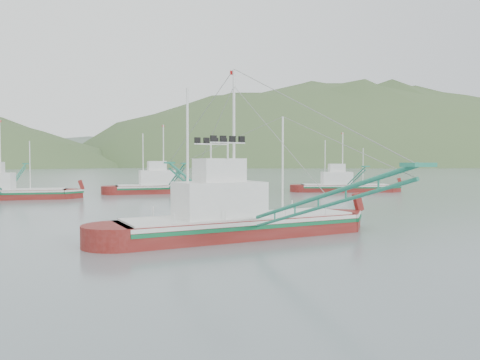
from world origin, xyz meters
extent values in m
plane|color=slate|center=(0.00, 0.00, 0.00)|extent=(1200.00, 1200.00, 0.00)
cube|color=maroon|center=(-1.75, -0.94, 0.20)|extent=(15.52, 7.17, 2.00)
cube|color=silver|center=(-1.75, -0.94, 1.05)|extent=(15.25, 7.18, 0.22)
cube|color=#0D6035|center=(-1.75, -0.94, 0.80)|extent=(15.25, 7.20, 0.22)
cube|color=silver|center=(-1.75, -0.94, 1.25)|extent=(14.75, 6.81, 0.12)
cube|color=silver|center=(-3.22, -1.27, 2.30)|extent=(5.58, 4.21, 2.20)
cube|color=silver|center=(-3.22, -1.27, 4.10)|extent=(3.02, 2.71, 1.40)
cylinder|color=white|center=(-2.24, -1.05, 5.71)|extent=(0.16, 0.16, 9.01)
cylinder|color=white|center=(-5.17, -1.70, 5.03)|extent=(0.14, 0.14, 7.66)
cylinder|color=white|center=(1.18, -0.29, 4.35)|extent=(0.12, 0.12, 6.31)
cube|color=maroon|center=(24.50, 35.96, 0.18)|extent=(13.78, 7.01, 1.78)
cube|color=silver|center=(24.50, 35.96, 0.93)|extent=(13.54, 7.00, 0.20)
cube|color=#0D6035|center=(24.50, 35.96, 0.71)|extent=(13.54, 7.02, 0.20)
cube|color=silver|center=(24.50, 35.96, 1.11)|extent=(13.09, 6.66, 0.11)
cube|color=silver|center=(23.22, 36.32, 2.04)|extent=(5.04, 3.93, 1.95)
cube|color=silver|center=(23.22, 36.32, 3.64)|extent=(2.75, 2.50, 1.24)
cylinder|color=white|center=(24.07, 36.08, 5.06)|extent=(0.14, 0.14, 7.99)
cylinder|color=white|center=(21.51, 36.80, 4.46)|extent=(0.12, 0.12, 6.79)
cylinder|color=white|center=(27.06, 35.24, 3.86)|extent=(0.11, 0.11, 5.59)
cube|color=maroon|center=(-22.35, 33.69, 0.19)|extent=(14.29, 3.95, 1.90)
cube|color=silver|center=(-22.35, 33.69, 1.00)|extent=(14.00, 4.02, 0.21)
cube|color=#0D6035|center=(-22.35, 33.69, 0.76)|extent=(14.00, 4.04, 0.21)
cube|color=silver|center=(-22.35, 33.69, 1.19)|extent=(13.57, 3.75, 0.11)
cylinder|color=white|center=(-22.83, 33.70, 5.41)|extent=(0.15, 0.15, 8.55)
cylinder|color=white|center=(-19.50, 33.66, 4.13)|extent=(0.11, 0.11, 5.98)
cube|color=maroon|center=(-2.10, 39.69, 0.19)|extent=(14.79, 4.70, 1.95)
cube|color=silver|center=(-2.10, 39.69, 1.02)|extent=(14.50, 4.76, 0.21)
cube|color=#0D6035|center=(-2.10, 39.69, 0.78)|extent=(14.51, 4.78, 0.21)
cube|color=silver|center=(-2.10, 39.69, 1.22)|extent=(14.05, 4.46, 0.12)
cube|color=silver|center=(-3.56, 39.61, 2.24)|extent=(5.03, 3.38, 2.14)
cube|color=silver|center=(-3.56, 39.61, 3.99)|extent=(2.65, 2.28, 1.36)
cylinder|color=white|center=(-2.59, 39.67, 5.55)|extent=(0.16, 0.16, 8.76)
cylinder|color=white|center=(-5.50, 39.50, 4.89)|extent=(0.14, 0.14, 7.45)
cylinder|color=white|center=(0.82, 39.85, 4.23)|extent=(0.12, 0.12, 6.13)
ellipsoid|color=#405A2E|center=(240.00, 430.00, 0.00)|extent=(684.00, 432.00, 306.00)
ellipsoid|color=slate|center=(30.00, 560.00, 0.00)|extent=(960.00, 400.00, 240.00)
camera|label=1|loc=(-9.14, -28.64, 4.63)|focal=35.00mm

